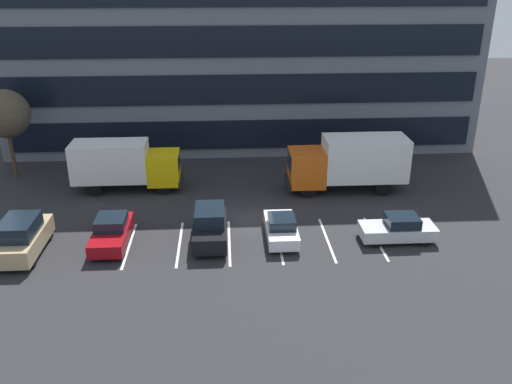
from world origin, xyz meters
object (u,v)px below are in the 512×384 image
at_px(box_truck_yellow, 124,163).
at_px(sedan_maroon, 112,232).
at_px(suv_tan, 22,237).
at_px(sedan_silver, 398,229).
at_px(sedan_white, 281,228).
at_px(suv_black, 210,226).
at_px(bare_tree, 5,114).
at_px(box_truck_orange, 350,161).

bearing_deg(box_truck_yellow, sedan_maroon, -86.52).
xyz_separation_m(box_truck_yellow, suv_tan, (-4.07, -8.93, -0.90)).
relative_size(sedan_silver, suv_tan, 0.90).
bearing_deg(sedan_maroon, sedan_white, 0.01).
bearing_deg(box_truck_yellow, suv_black, -53.47).
bearing_deg(sedan_white, bare_tree, 149.11).
bearing_deg(box_truck_orange, suv_tan, -157.90).
height_order(suv_tan, bare_tree, bare_tree).
relative_size(sedan_white, bare_tree, 0.63).
distance_m(box_truck_orange, suv_black, 11.84).
bearing_deg(suv_black, sedan_silver, -2.83).
relative_size(box_truck_yellow, suv_tan, 1.57).
xyz_separation_m(suv_black, bare_tree, (-14.54, 11.14, 3.77)).
distance_m(sedan_silver, sedan_white, 6.64).
bearing_deg(box_truck_orange, sedan_maroon, -154.80).
relative_size(suv_tan, sedan_maroon, 1.06).
bearing_deg(sedan_silver, sedan_white, 175.20).
distance_m(suv_tan, suv_black, 10.08).
bearing_deg(sedan_maroon, suv_tan, -168.97).
height_order(sedan_silver, suv_tan, suv_tan).
bearing_deg(sedan_white, suv_tan, -176.39).
bearing_deg(suv_black, bare_tree, 142.54).
height_order(box_truck_yellow, sedan_maroon, box_truck_yellow).
distance_m(box_truck_yellow, sedan_white, 12.90).
distance_m(sedan_white, suv_tan, 14.11).
bearing_deg(box_truck_yellow, box_truck_orange, -3.79).
xyz_separation_m(suv_tan, bare_tree, (-4.49, 12.00, 3.70)).
bearing_deg(suv_black, suv_tan, -175.11).
bearing_deg(sedan_white, suv_black, -179.59).
relative_size(box_truck_orange, suv_black, 1.86).
bearing_deg(box_truck_orange, bare_tree, 170.32).
height_order(sedan_silver, sedan_maroon, sedan_maroon).
relative_size(sedan_white, sedan_maroon, 0.92).
distance_m(sedan_white, sedan_maroon, 9.52).
height_order(suv_black, bare_tree, bare_tree).
bearing_deg(suv_black, box_truck_orange, 36.77).
bearing_deg(bare_tree, sedan_silver, -24.85).
height_order(sedan_silver, sedan_white, sedan_silver).
bearing_deg(sedan_silver, box_truck_yellow, 152.65).
xyz_separation_m(box_truck_orange, bare_tree, (-23.97, 4.09, 2.60)).
bearing_deg(box_truck_orange, suv_black, -143.23).
distance_m(suv_tan, sedan_maroon, 4.65).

